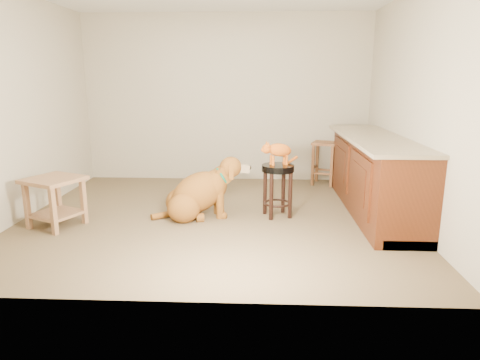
{
  "coord_description": "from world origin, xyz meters",
  "views": [
    {
      "loc": [
        0.53,
        -4.86,
        1.63
      ],
      "look_at": [
        0.31,
        0.04,
        0.45
      ],
      "focal_mm": 32.0,
      "sensor_mm": 36.0,
      "label": 1
    }
  ],
  "objects_px": {
    "wood_stool": "(324,163)",
    "tabby_kitten": "(277,151)",
    "padded_stool": "(278,180)",
    "golden_retriever": "(199,194)",
    "side_table": "(55,195)"
  },
  "relations": [
    {
      "from": "wood_stool",
      "to": "golden_retriever",
      "type": "height_order",
      "value": "golden_retriever"
    },
    {
      "from": "padded_stool",
      "to": "golden_retriever",
      "type": "xyz_separation_m",
      "value": [
        -0.93,
        -0.09,
        -0.16
      ]
    },
    {
      "from": "wood_stool",
      "to": "golden_retriever",
      "type": "distance_m",
      "value": 2.43
    },
    {
      "from": "side_table",
      "to": "golden_retriever",
      "type": "bearing_deg",
      "value": 14.07
    },
    {
      "from": "wood_stool",
      "to": "tabby_kitten",
      "type": "xyz_separation_m",
      "value": [
        -0.8,
        -1.62,
        0.45
      ]
    },
    {
      "from": "padded_stool",
      "to": "golden_retriever",
      "type": "bearing_deg",
      "value": -174.69
    },
    {
      "from": "side_table",
      "to": "wood_stool",
      "type": "bearing_deg",
      "value": 32.67
    },
    {
      "from": "tabby_kitten",
      "to": "golden_retriever",
      "type": "bearing_deg",
      "value": 168.03
    },
    {
      "from": "golden_retriever",
      "to": "padded_stool",
      "type": "bearing_deg",
      "value": -9.84
    },
    {
      "from": "padded_stool",
      "to": "wood_stool",
      "type": "relative_size",
      "value": 0.94
    },
    {
      "from": "wood_stool",
      "to": "tabby_kitten",
      "type": "relative_size",
      "value": 1.47
    },
    {
      "from": "padded_stool",
      "to": "wood_stool",
      "type": "xyz_separation_m",
      "value": [
        0.79,
        1.62,
        -0.1
      ]
    },
    {
      "from": "padded_stool",
      "to": "tabby_kitten",
      "type": "height_order",
      "value": "tabby_kitten"
    },
    {
      "from": "padded_stool",
      "to": "tabby_kitten",
      "type": "bearing_deg",
      "value": -168.51
    },
    {
      "from": "padded_stool",
      "to": "golden_retriever",
      "type": "distance_m",
      "value": 0.95
    }
  ]
}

